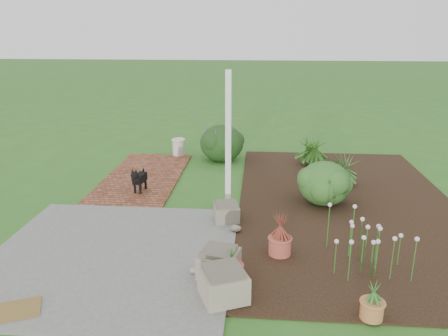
# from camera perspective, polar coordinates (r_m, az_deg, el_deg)

# --- Properties ---
(ground) EXTENTS (80.00, 80.00, 0.00)m
(ground) POSITION_cam_1_polar(r_m,az_deg,el_deg) (7.91, -1.69, -5.68)
(ground) COLOR #346520
(ground) RESTS_ON ground
(concrete_patio) EXTENTS (3.50, 3.50, 0.04)m
(concrete_patio) POSITION_cam_1_polar(r_m,az_deg,el_deg) (6.63, -14.45, -10.99)
(concrete_patio) COLOR slate
(concrete_patio) RESTS_ON ground
(brick_path) EXTENTS (1.60, 3.50, 0.04)m
(brick_path) POSITION_cam_1_polar(r_m,az_deg,el_deg) (9.82, -10.45, -1.11)
(brick_path) COLOR brown
(brick_path) RESTS_ON ground
(garden_bed) EXTENTS (4.00, 7.00, 0.03)m
(garden_bed) POSITION_cam_1_polar(r_m,az_deg,el_deg) (8.49, 15.78, -4.60)
(garden_bed) COLOR black
(garden_bed) RESTS_ON ground
(veranda_post) EXTENTS (0.10, 0.10, 2.50)m
(veranda_post) POSITION_cam_1_polar(r_m,az_deg,el_deg) (7.57, 0.57, 3.26)
(veranda_post) COLOR white
(veranda_post) RESTS_ON ground
(stone_trough_near) EXTENTS (0.68, 0.68, 0.34)m
(stone_trough_near) POSITION_cam_1_polar(r_m,az_deg,el_deg) (5.41, -0.09, -15.04)
(stone_trough_near) COLOR gray
(stone_trough_near) RESTS_ON concrete_patio
(stone_trough_mid) EXTENTS (0.58, 0.58, 0.32)m
(stone_trough_mid) POSITION_cam_1_polar(r_m,az_deg,el_deg) (5.86, -0.69, -12.38)
(stone_trough_mid) COLOR #796E5A
(stone_trough_mid) RESTS_ON concrete_patio
(stone_trough_far) EXTENTS (0.48, 0.48, 0.27)m
(stone_trough_far) POSITION_cam_1_polar(r_m,az_deg,el_deg) (7.41, 0.33, -5.86)
(stone_trough_far) COLOR #706854
(stone_trough_far) RESTS_ON concrete_patio
(coir_doormat) EXTENTS (0.73, 0.62, 0.02)m
(coir_doormat) POSITION_cam_1_polar(r_m,az_deg,el_deg) (5.81, -26.00, -16.44)
(coir_doormat) COLOR brown
(coir_doormat) RESTS_ON concrete_patio
(black_dog) EXTENTS (0.22, 0.56, 0.48)m
(black_dog) POSITION_cam_1_polar(r_m,az_deg,el_deg) (8.78, -11.07, -1.31)
(black_dog) COLOR black
(black_dog) RESTS_ON brick_path
(cream_ceramic_urn) EXTENTS (0.39, 0.39, 0.41)m
(cream_ceramic_urn) POSITION_cam_1_polar(r_m,az_deg,el_deg) (11.27, -5.95, 2.73)
(cream_ceramic_urn) COLOR beige
(cream_ceramic_urn) RESTS_ON brick_path
(evergreen_shrub) EXTENTS (1.04, 1.04, 0.82)m
(evergreen_shrub) POSITION_cam_1_polar(r_m,az_deg,el_deg) (8.28, 13.00, -1.80)
(evergreen_shrub) COLOR #1A3D13
(evergreen_shrub) RESTS_ON garden_bed
(agapanthus_clump_back) EXTENTS (1.21, 1.21, 0.84)m
(agapanthus_clump_back) POSITION_cam_1_polar(r_m,az_deg,el_deg) (9.32, 15.16, 0.29)
(agapanthus_clump_back) COLOR #113D17
(agapanthus_clump_back) RESTS_ON garden_bed
(agapanthus_clump_front) EXTENTS (1.09, 1.09, 0.90)m
(agapanthus_clump_front) POSITION_cam_1_polar(r_m,az_deg,el_deg) (10.55, 11.46, 2.75)
(agapanthus_clump_front) COLOR #133C15
(agapanthus_clump_front) RESTS_ON garden_bed
(pink_flower_patch) EXTENTS (1.21, 1.21, 0.72)m
(pink_flower_patch) POSITION_cam_1_polar(r_m,az_deg,el_deg) (6.33, 18.55, -9.04)
(pink_flower_patch) COLOR #113D0F
(pink_flower_patch) RESTS_ON garden_bed
(terracotta_pot_bronze) EXTENTS (0.33, 0.33, 0.26)m
(terracotta_pot_bronze) POSITION_cam_1_polar(r_m,az_deg,el_deg) (6.43, 7.30, -10.02)
(terracotta_pot_bronze) COLOR #B14D3C
(terracotta_pot_bronze) RESTS_ON garden_bed
(terracotta_pot_small_left) EXTENTS (0.27, 0.27, 0.21)m
(terracotta_pot_small_left) POSITION_cam_1_polar(r_m,az_deg,el_deg) (5.40, 18.75, -17.12)
(terracotta_pot_small_left) COLOR #B66E3D
(terracotta_pot_small_left) RESTS_ON garden_bed
(terracotta_pot_small_right) EXTENTS (0.33, 0.33, 0.25)m
(terracotta_pot_small_right) POSITION_cam_1_polar(r_m,az_deg,el_deg) (5.75, 0.98, -13.56)
(terracotta_pot_small_right) COLOR #B84A3E
(terracotta_pot_small_right) RESTS_ON garden_bed
(purple_flowering_bush) EXTENTS (1.43, 1.43, 0.92)m
(purple_flowering_bush) POSITION_cam_1_polar(r_m,az_deg,el_deg) (10.84, -0.30, 3.39)
(purple_flowering_bush) COLOR black
(purple_flowering_bush) RESTS_ON ground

